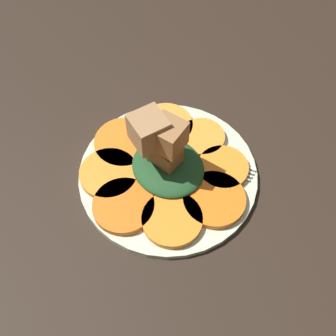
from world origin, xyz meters
TOP-DOWN VIEW (x-y plane):
  - table_slab at (0.00, 0.00)cm, footprint 120.00×120.00cm
  - plate at (0.00, 0.00)cm, footprint 27.14×27.14cm
  - carrot_slice_0 at (-5.50, -6.23)cm, footprint 7.73×7.73cm
  - carrot_slice_1 at (0.67, -8.14)cm, footprint 7.23×7.23cm
  - carrot_slice_2 at (6.42, -5.69)cm, footprint 8.76×8.76cm
  - carrot_slice_3 at (8.44, 1.42)cm, footprint 9.48×9.48cm
  - carrot_slice_4 at (5.67, 6.86)cm, footprint 8.79×8.79cm
  - carrot_slice_5 at (-0.29, 8.83)cm, footprint 8.93×8.93cm
  - carrot_slice_6 at (-6.33, 5.31)cm, footprint 8.62×8.62cm
  - carrot_slice_7 at (-8.27, -1.28)cm, footprint 9.13×9.13cm
  - center_pile at (0.48, 0.24)cm, footprint 11.37×10.24cm
  - fork at (-0.63, -6.27)cm, footprint 18.98×6.45cm

SIDE VIEW (x-z plane):
  - table_slab at x=0.00cm, z-range 0.00..2.00cm
  - plate at x=0.00cm, z-range 1.99..3.04cm
  - fork at x=-0.63cm, z-range 3.10..3.50cm
  - carrot_slice_0 at x=-5.50cm, z-range 3.10..4.11cm
  - carrot_slice_1 at x=0.67cm, z-range 3.10..4.11cm
  - carrot_slice_2 at x=6.42cm, z-range 3.10..4.11cm
  - carrot_slice_3 at x=8.44cm, z-range 3.10..4.11cm
  - carrot_slice_4 at x=5.67cm, z-range 3.10..4.11cm
  - carrot_slice_5 at x=-0.29cm, z-range 3.10..4.11cm
  - carrot_slice_6 at x=-6.33cm, z-range 3.10..4.11cm
  - carrot_slice_7 at x=-8.27cm, z-range 3.10..4.11cm
  - center_pile at x=0.48cm, z-range 1.38..13.02cm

